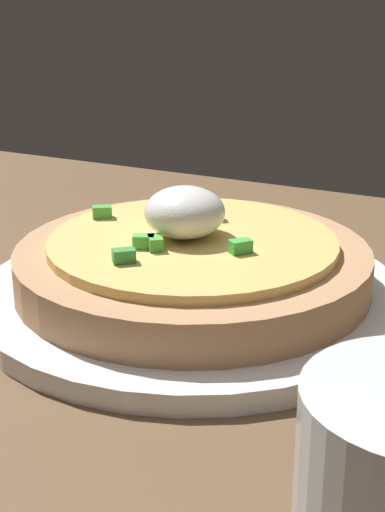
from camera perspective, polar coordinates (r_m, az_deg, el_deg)
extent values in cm
cube|color=brown|center=(44.01, -2.53, -8.99)|extent=(101.89, 73.87, 2.54)
cylinder|color=white|center=(49.82, 0.00, -2.84)|extent=(26.96, 26.96, 1.27)
cylinder|color=tan|center=(49.09, 0.00, -0.79)|extent=(22.18, 22.18, 2.56)
cylinder|color=#ECC269|center=(48.53, 0.00, 0.96)|extent=(18.02, 18.02, 0.62)
ellipsoid|color=white|center=(48.31, -0.57, 3.21)|extent=(5.02, 5.02, 3.15)
cube|color=green|center=(44.54, -5.02, 0.01)|extent=(1.49, 1.44, 0.80)
cube|color=#50B73F|center=(46.48, -2.73, 0.96)|extent=(1.41, 1.50, 0.80)
cube|color=green|center=(45.95, 3.50, 0.71)|extent=(1.43, 1.50, 0.80)
cube|color=green|center=(52.62, -6.59, 3.20)|extent=(1.51, 1.37, 0.80)
cube|color=#55B64F|center=(46.77, -3.58, 1.07)|extent=(1.49, 1.25, 0.80)
cube|color=green|center=(51.79, 1.51, 3.05)|extent=(1.51, 1.39, 0.80)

